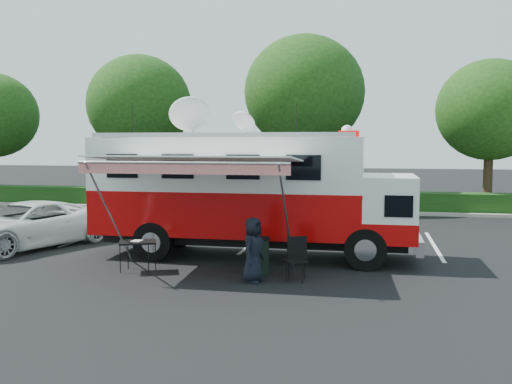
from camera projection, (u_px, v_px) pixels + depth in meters
ground_plane at (253, 257)px, 16.95m from camera, size 120.00×120.00×0.00m
back_border at (326, 111)px, 28.89m from camera, size 60.00×6.14×8.87m
stall_lines at (256, 239)px, 19.98m from camera, size 24.12×5.50×0.01m
command_truck at (250, 192)px, 16.80m from camera, size 9.45×2.60×4.54m
awning at (194, 162)px, 14.24m from camera, size 5.16×2.66×3.12m
white_suv at (27, 248)px, 18.41m from camera, size 4.27×5.88×1.49m
person at (253, 282)px, 13.93m from camera, size 0.67×0.87×1.59m
folding_table at (138, 243)px, 14.99m from camera, size 1.14×0.98×0.81m
folding_chair at (296, 254)px, 14.11m from camera, size 0.66×0.71×1.07m
trash_bin at (258, 256)px, 14.69m from camera, size 0.65×0.65×0.96m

